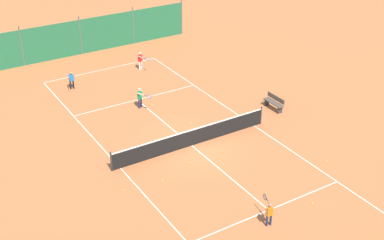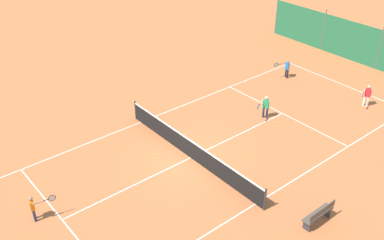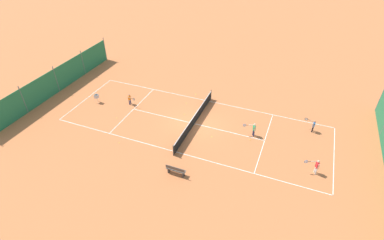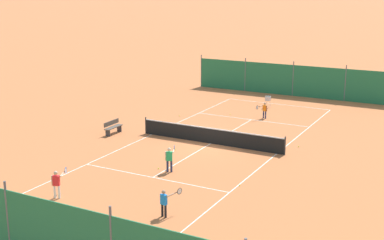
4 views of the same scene
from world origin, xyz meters
name	(u,v)px [view 2 (image 2 of 4)]	position (x,y,z in m)	size (l,w,h in m)	color
ground_plane	(191,158)	(0.00, 0.00, 0.00)	(600.00, 600.00, 0.00)	#BC6638
court_line_markings	(191,158)	(0.00, 0.00, 0.00)	(8.25, 23.85, 0.01)	white
tennis_net	(191,149)	(0.00, 0.00, 0.50)	(9.18, 0.08, 1.06)	#2D2D2D
windscreen_fence_far	(379,50)	(0.00, 15.50, 1.31)	(17.28, 0.08, 2.90)	#236B42
player_far_service	(367,94)	(2.37, 10.54, 0.74)	(0.42, 1.09, 1.27)	white
player_near_baseline	(265,106)	(-0.30, 5.30, 0.75)	(0.45, 1.09, 1.28)	#23284C
player_far_baseline	(287,67)	(-2.84, 9.98, 0.69)	(0.57, 0.95, 1.18)	black
player_near_service	(34,206)	(-0.64, -7.13, 0.66)	(0.52, 0.93, 1.13)	#23284C
tennis_ball_mid_court	(104,128)	(-4.79, -1.78, 0.03)	(0.07, 0.07, 0.07)	#CCE033
tennis_ball_alley_right	(242,152)	(1.23, 2.08, 0.03)	(0.07, 0.07, 0.07)	#CCE033
tennis_ball_alley_left	(121,146)	(-2.86, -1.99, 0.03)	(0.07, 0.07, 0.07)	#CCE033
tennis_ball_by_net_left	(217,91)	(-4.18, 5.43, 0.03)	(0.07, 0.07, 0.07)	#CCE033
tennis_ball_far_corner	(274,123)	(0.40, 5.24, 0.03)	(0.07, 0.07, 0.07)	#CCE033
tennis_ball_near_corner	(153,159)	(-1.00, -1.42, 0.03)	(0.07, 0.07, 0.07)	#CCE033
courtside_bench	(319,214)	(6.34, 1.02, 0.45)	(0.36, 1.50, 0.84)	#51473D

